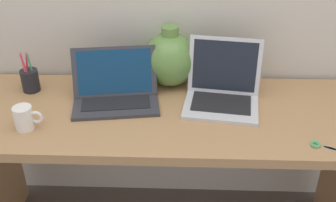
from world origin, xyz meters
TOP-DOWN VIEW (x-y plane):
  - desk at (0.00, 0.00)m, footprint 1.69×0.60m
  - laptop_left at (-0.23, 0.08)m, footprint 0.38×0.28m
  - laptop_right at (0.23, 0.10)m, footprint 0.34×0.30m
  - green_vase at (0.00, 0.24)m, footprint 0.24×0.24m
  - coffee_mug at (-0.54, -0.14)m, footprint 0.11×0.07m
  - pen_cup at (-0.62, 0.15)m, footprint 0.08×0.08m
  - scissors at (0.57, -0.22)m, footprint 0.14×0.09m

SIDE VIEW (x-z plane):
  - desk at x=0.00m, z-range 0.22..0.95m
  - scissors at x=0.57m, z-range 0.73..0.74m
  - coffee_mug at x=-0.54m, z-range 0.73..0.83m
  - pen_cup at x=-0.62m, z-range 0.69..0.88m
  - laptop_left at x=-0.23m, z-range 0.68..0.90m
  - laptop_right at x=0.23m, z-range 0.67..0.93m
  - green_vase at x=0.00m, z-range 0.72..0.99m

